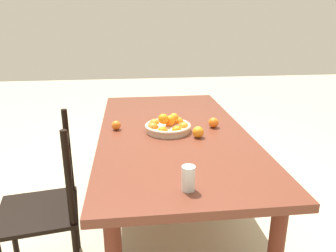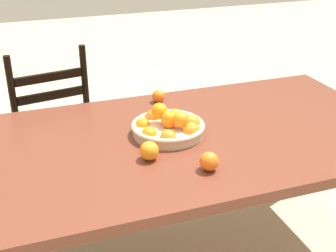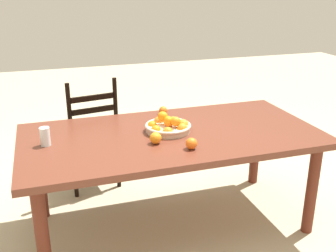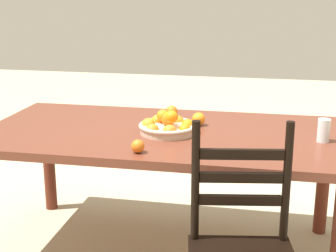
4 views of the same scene
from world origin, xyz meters
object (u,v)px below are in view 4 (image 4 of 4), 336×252
Objects in this scene: orange_loose_1 at (199,119)px; drinking_glass at (324,130)px; fruit_bowl at (168,126)px; dining_table at (167,144)px; orange_loose_2 at (138,146)px; orange_loose_0 at (172,111)px.

drinking_glass is at bearing 164.64° from orange_loose_1.
orange_loose_1 is (-0.15, -0.19, -0.00)m from fruit_bowl.
drinking_glass is at bearing 177.40° from dining_table.
orange_loose_2 reaches higher than dining_table.
fruit_bowl is at bearing 109.19° from dining_table.
dining_table is 0.86m from drinking_glass.
orange_loose_1 is (-0.19, 0.16, 0.00)m from orange_loose_0.
orange_loose_1 reaches higher than orange_loose_0.
drinking_glass is (-0.88, 0.35, 0.02)m from orange_loose_0.
drinking_glass is (-0.69, 0.19, 0.02)m from orange_loose_1.
orange_loose_2 is at bearing 78.37° from fruit_bowl.
orange_loose_0 reaches higher than orange_loose_2.
orange_loose_0 is (0.03, -0.31, 0.12)m from dining_table.
drinking_glass reaches higher than orange_loose_0.
orange_loose_1 is at bearing 140.96° from orange_loose_0.
orange_loose_1 is at bearing -15.36° from drinking_glass.
orange_loose_2 is at bearing 81.15° from dining_table.
fruit_bowl is 0.84m from drinking_glass.
orange_loose_1 is at bearing -128.30° from fruit_bowl.
drinking_glass is (-0.84, 0.00, 0.02)m from fruit_bowl.
fruit_bowl is 2.66× the size of drinking_glass.
orange_loose_0 is at bearing -82.75° from fruit_bowl.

